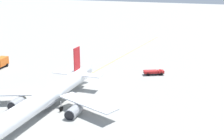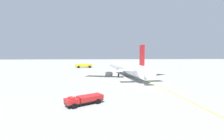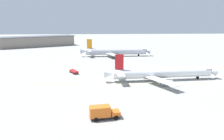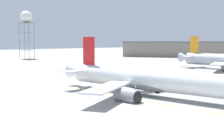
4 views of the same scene
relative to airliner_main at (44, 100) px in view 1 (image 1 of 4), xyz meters
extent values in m
plane|color=gray|center=(-0.16, 1.76, -2.67)|extent=(600.00, 600.00, 0.00)
cylinder|color=white|center=(0.56, 0.03, 0.21)|extent=(38.09, 5.82, 3.62)
cone|color=white|center=(-19.88, -1.16, 0.51)|extent=(4.17, 3.30, 3.07)
ellipsoid|color=gray|center=(-1.33, -0.08, -0.78)|extent=(13.83, 4.04, 1.99)
cube|color=red|center=(-16.11, -0.94, 4.85)|extent=(3.21, 0.43, 5.65)
cube|color=white|center=(-16.31, 2.58, 0.94)|extent=(2.92, 5.75, 0.20)
cube|color=white|center=(-15.90, -4.46, 0.94)|extent=(2.92, 5.75, 0.20)
cube|color=white|center=(-3.07, 8.59, -0.42)|extent=(8.08, 14.30, 0.28)
cube|color=white|center=(-2.04, -8.89, -0.42)|extent=(9.41, 14.05, 0.28)
cylinder|color=gray|center=(-0.59, 6.65, -1.82)|extent=(4.20, 2.54, 2.31)
cylinder|color=black|center=(1.49, 6.77, -1.82)|extent=(0.26, 1.97, 1.96)
cylinder|color=gray|center=(0.19, -6.67, -1.82)|extent=(4.20, 2.54, 2.31)
cylinder|color=black|center=(2.27, -6.55, -1.82)|extent=(0.26, 1.97, 1.96)
cylinder|color=#9EA0A5|center=(-1.52, 3.12, -1.27)|extent=(0.20, 0.20, 1.70)
cylinder|color=black|center=(-1.52, 3.12, -2.12)|extent=(1.12, 0.36, 1.10)
cylinder|color=#9EA0A5|center=(-1.15, -3.28, -1.27)|extent=(0.20, 0.20, 1.70)
cylinder|color=black|center=(-1.15, -3.28, -2.12)|extent=(1.12, 0.36, 1.10)
cube|color=#232326|center=(-34.30, 13.76, -2.19)|extent=(4.17, 5.80, 0.20)
cube|color=red|center=(-35.28, 15.53, -1.76)|extent=(2.45, 2.41, 0.65)
cube|color=black|center=(-35.65, 16.19, -1.66)|extent=(1.40, 0.82, 0.36)
cube|color=red|center=(-33.83, 12.92, -1.74)|extent=(3.47, 4.25, 0.70)
cube|color=red|center=(-35.28, 15.53, -1.34)|extent=(1.42, 1.15, 0.16)
cylinder|color=black|center=(-36.09, 15.08, -2.29)|extent=(0.61, 0.80, 0.76)
cylinder|color=black|center=(-34.47, 15.97, -2.29)|extent=(0.61, 0.80, 0.76)
cylinder|color=black|center=(-34.22, 11.71, -2.29)|extent=(0.61, 0.80, 0.76)
cylinder|color=black|center=(-32.60, 12.60, -2.29)|extent=(0.61, 0.80, 0.76)
cube|color=orange|center=(-23.74, -31.80, -0.77)|extent=(5.05, 3.19, 2.40)
cylinder|color=black|center=(-25.01, -30.72, -2.17)|extent=(1.03, 0.43, 1.00)
cylinder|color=black|center=(-24.63, -33.20, -2.17)|extent=(1.03, 0.43, 1.00)
cube|color=yellow|center=(-4.22, -4.10, -2.66)|extent=(180.01, 6.65, 0.01)
camera|label=1|loc=(51.44, 36.76, 24.17)|focal=51.62mm
camera|label=2|loc=(-57.74, 12.45, 4.63)|focal=25.11mm
camera|label=3|loc=(-24.17, -78.07, 19.47)|focal=34.57mm
camera|label=4|loc=(35.13, -43.48, 6.86)|focal=52.34mm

